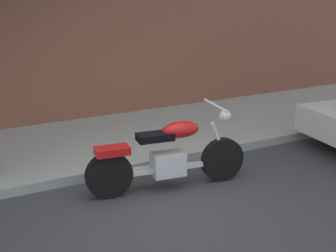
% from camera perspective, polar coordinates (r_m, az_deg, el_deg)
% --- Properties ---
extents(ground_plane, '(60.00, 60.00, 0.00)m').
position_cam_1_polar(ground_plane, '(6.18, -1.07, -9.89)').
color(ground_plane, '#38383D').
extents(sidewalk, '(18.99, 2.69, 0.14)m').
position_cam_1_polar(sidewalk, '(8.40, -9.31, -2.16)').
color(sidewalk, '#9E9E9E').
rests_on(sidewalk, ground).
extents(motorcycle, '(2.24, 0.73, 1.12)m').
position_cam_1_polar(motorcycle, '(6.65, -0.04, -3.49)').
color(motorcycle, black).
rests_on(motorcycle, ground).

